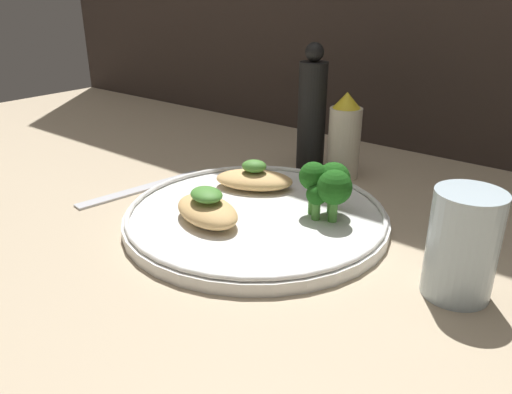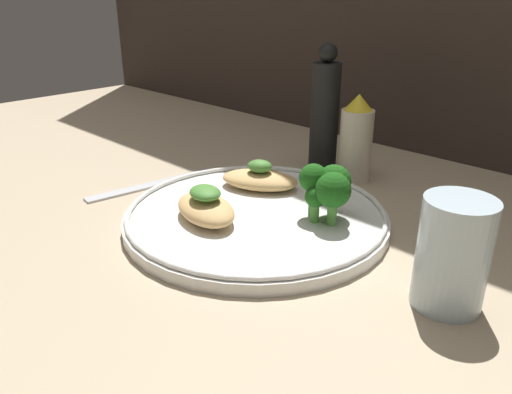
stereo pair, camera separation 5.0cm
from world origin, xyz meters
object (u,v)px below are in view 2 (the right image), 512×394
Objects in this scene: plate at (256,216)px; drinking_glass at (454,253)px; broccoli_bunch at (328,186)px; sauce_bottle at (358,140)px; pepper_grinder at (325,114)px.

plate is 23.95cm from drinking_glass.
drinking_glass reaches higher than broccoli_bunch.
broccoli_bunch is 17.02cm from drinking_glass.
sauce_bottle is at bearing 138.92° from drinking_glass.
pepper_grinder is at bearing -180.00° from sauce_bottle.
pepper_grinder is at bearing 105.64° from plate.
sauce_bottle is at bearing 88.89° from plate.
pepper_grinder is at bearing 128.34° from broccoli_bunch.
plate is at bearing -148.66° from broccoli_bunch.
plate is at bearing -91.11° from sauce_bottle.
plate is 4.69× the size of broccoli_bunch.
broccoli_bunch is at bearing 166.27° from drinking_glass.
broccoli_bunch is 0.66× the size of drinking_glass.
sauce_bottle is 0.66× the size of pepper_grinder.
drinking_glass is (16.53, -4.04, -0.40)cm from broccoli_bunch.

